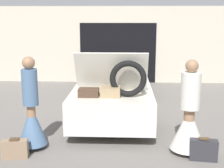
{
  "coord_description": "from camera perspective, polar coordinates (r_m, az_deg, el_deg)",
  "views": [
    {
      "loc": [
        0.3,
        -7.96,
        2.44
      ],
      "look_at": [
        0.0,
        -1.31,
        0.99
      ],
      "focal_mm": 50.0,
      "sensor_mm": 36.0,
      "label": 1
    }
  ],
  "objects": [
    {
      "name": "ground_plane",
      "position": [
        8.33,
        0.4,
        -4.73
      ],
      "size": [
        40.0,
        40.0,
        0.0
      ],
      "primitive_type": "plane",
      "color": "slate"
    },
    {
      "name": "garage_wall_back",
      "position": [
        11.64,
        1.1,
        7.13
      ],
      "size": [
        12.0,
        0.14,
        2.8
      ],
      "color": "beige",
      "rests_on": "ground_plane"
    },
    {
      "name": "car",
      "position": [
        8.17,
        0.42,
        -0.82
      ],
      "size": [
        1.81,
        4.85,
        1.73
      ],
      "color": "silver",
      "rests_on": "ground_plane"
    },
    {
      "name": "person_left",
      "position": [
        5.99,
        -14.5,
        -5.69
      ],
      "size": [
        0.54,
        0.54,
        1.74
      ],
      "rotation": [
        0.0,
        0.0,
        -1.61
      ],
      "color": "#997051",
      "rests_on": "ground_plane"
    },
    {
      "name": "person_right",
      "position": [
        5.79,
        13.89,
        -6.52
      ],
      "size": [
        0.65,
        0.65,
        1.71
      ],
      "rotation": [
        0.0,
        0.0,
        1.34
      ],
      "color": "#997051",
      "rests_on": "ground_plane"
    },
    {
      "name": "suitcase_beside_left_person",
      "position": [
        5.83,
        -17.32,
        -11.25
      ],
      "size": [
        0.47,
        0.24,
        0.36
      ],
      "color": "#8C7259",
      "rests_on": "ground_plane"
    },
    {
      "name": "suitcase_beside_right_person",
      "position": [
        5.7,
        16.37,
        -11.47
      ],
      "size": [
        0.49,
        0.22,
        0.4
      ],
      "color": "#2D2D33",
      "rests_on": "ground_plane"
    }
  ]
}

